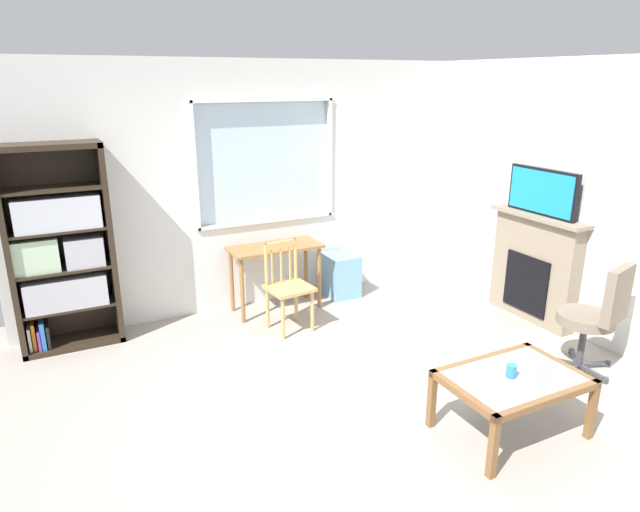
{
  "coord_description": "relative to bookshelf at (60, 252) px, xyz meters",
  "views": [
    {
      "loc": [
        -2.07,
        -3.36,
        2.46
      ],
      "look_at": [
        0.14,
        0.99,
        0.9
      ],
      "focal_mm": 31.38,
      "sensor_mm": 36.0,
      "label": 1
    }
  ],
  "objects": [
    {
      "name": "coffee_table",
      "position": [
        2.71,
        -2.97,
        -0.53
      ],
      "size": [
        0.97,
        0.68,
        0.46
      ],
      "color": "#8C9E99",
      "rests_on": "ground"
    },
    {
      "name": "wall_right",
      "position": [
        4.57,
        -2.1,
        0.4
      ],
      "size": [
        0.12,
        4.88,
        2.65
      ],
      "primitive_type": "cube",
      "color": "silver",
      "rests_on": "ground"
    },
    {
      "name": "sippy_cup",
      "position": [
        2.69,
        -2.96,
        -0.42
      ],
      "size": [
        0.07,
        0.07,
        0.09
      ],
      "primitive_type": "cylinder",
      "color": "#337FD6",
      "rests_on": "coffee_table"
    },
    {
      "name": "tv",
      "position": [
        4.4,
        -1.55,
        0.44
      ],
      "size": [
        0.06,
        0.83,
        0.47
      ],
      "color": "black",
      "rests_on": "fireplace"
    },
    {
      "name": "ground",
      "position": [
        1.98,
        -2.1,
        -0.94
      ],
      "size": [
        6.07,
        5.68,
        0.02
      ],
      "primitive_type": "cube",
      "color": "#9E9389"
    },
    {
      "name": "wooden_chair",
      "position": [
        2.0,
        -0.62,
        -0.46
      ],
      "size": [
        0.46,
        0.44,
        0.9
      ],
      "color": "tan",
      "rests_on": "ground"
    },
    {
      "name": "fireplace",
      "position": [
        4.42,
        -1.55,
        -0.36
      ],
      "size": [
        0.26,
        1.12,
        1.14
      ],
      "color": "gray",
      "rests_on": "ground"
    },
    {
      "name": "plastic_drawer_unit",
      "position": [
        2.93,
        -0.06,
        -0.68
      ],
      "size": [
        0.35,
        0.4,
        0.5
      ],
      "primitive_type": "cube",
      "color": "#72ADDB",
      "rests_on": "ground"
    },
    {
      "name": "desk_under_window",
      "position": [
        2.09,
        -0.11,
        -0.31
      ],
      "size": [
        0.99,
        0.45,
        0.74
      ],
      "color": "olive",
      "rests_on": "ground"
    },
    {
      "name": "office_chair",
      "position": [
        3.99,
        -2.64,
        -0.37
      ],
      "size": [
        0.58,
        0.56,
        1.0
      ],
      "color": "#7A6B5B",
      "rests_on": "ground"
    },
    {
      "name": "wall_back_with_window",
      "position": [
        1.96,
        0.24,
        0.36
      ],
      "size": [
        5.07,
        0.15,
        2.65
      ],
      "color": "silver",
      "rests_on": "ground"
    },
    {
      "name": "bookshelf",
      "position": [
        0.0,
        0.0,
        0.0
      ],
      "size": [
        0.9,
        0.38,
        1.92
      ],
      "color": "#2D2319",
      "rests_on": "ground"
    }
  ]
}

